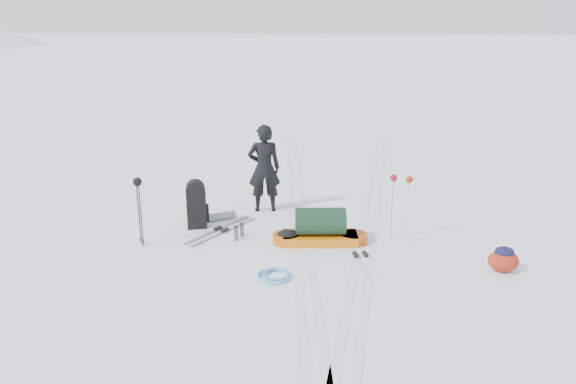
# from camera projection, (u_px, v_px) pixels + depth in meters

# --- Properties ---
(ground) EXTENTS (200.00, 200.00, 0.00)m
(ground) POSITION_uv_depth(u_px,v_px,m) (302.00, 245.00, 9.93)
(ground) COLOR white
(ground) RESTS_ON ground
(ski_tracks) EXTENTS (3.38, 17.97, 0.01)m
(ski_tracks) POSITION_uv_depth(u_px,v_px,m) (335.00, 227.00, 10.73)
(ski_tracks) COLOR silver
(ski_tracks) RESTS_ON ground
(skier) EXTENTS (0.71, 0.52, 1.81)m
(skier) POSITION_uv_depth(u_px,v_px,m) (264.00, 168.00, 11.39)
(skier) COLOR black
(skier) RESTS_ON ground
(pulk_sled) EXTENTS (1.72, 0.63, 0.65)m
(pulk_sled) POSITION_uv_depth(u_px,v_px,m) (320.00, 230.00, 9.95)
(pulk_sled) COLOR orange
(pulk_sled) RESTS_ON ground
(expedition_rucksack) EXTENTS (0.89, 0.79, 0.93)m
(expedition_rucksack) POSITION_uv_depth(u_px,v_px,m) (200.00, 205.00, 10.66)
(expedition_rucksack) COLOR black
(expedition_rucksack) RESTS_ON ground
(ski_poles_black) EXTENTS (0.16, 0.15, 1.24)m
(ski_poles_black) POSITION_uv_depth(u_px,v_px,m) (138.00, 190.00, 9.61)
(ski_poles_black) COLOR black
(ski_poles_black) RESTS_ON ground
(ski_poles_silver) EXTENTS (0.39, 0.20, 1.24)m
(ski_poles_silver) POSITION_uv_depth(u_px,v_px,m) (401.00, 186.00, 9.76)
(ski_poles_silver) COLOR #B2B5BA
(ski_poles_silver) RESTS_ON ground
(touring_skis_grey) EXTENTS (1.16, 1.60, 0.06)m
(touring_skis_grey) POSITION_uv_depth(u_px,v_px,m) (221.00, 230.00, 10.54)
(touring_skis_grey) COLOR gray
(touring_skis_grey) RESTS_ON ground
(touring_skis_white) EXTENTS (0.58, 1.73, 0.06)m
(touring_skis_white) POSITION_uv_depth(u_px,v_px,m) (360.00, 256.00, 9.45)
(touring_skis_white) COLOR silver
(touring_skis_white) RESTS_ON ground
(rope_coil) EXTENTS (0.72, 0.72, 0.07)m
(rope_coil) POSITION_uv_depth(u_px,v_px,m) (275.00, 275.00, 8.70)
(rope_coil) COLOR #5CA8E1
(rope_coil) RESTS_ON ground
(small_daypack) EXTENTS (0.50, 0.39, 0.41)m
(small_daypack) POSITION_uv_depth(u_px,v_px,m) (503.00, 259.00, 8.86)
(small_daypack) COLOR maroon
(small_daypack) RESTS_ON ground
(thermos_pair) EXTENTS (0.17, 0.29, 0.28)m
(thermos_pair) POSITION_uv_depth(u_px,v_px,m) (239.00, 232.00, 10.17)
(thermos_pair) COLOR #515458
(thermos_pair) RESTS_ON ground
(stuff_sack) EXTENTS (0.44, 0.36, 0.25)m
(stuff_sack) POSITION_uv_depth(u_px,v_px,m) (287.00, 237.00, 9.96)
(stuff_sack) COLOR black
(stuff_sack) RESTS_ON ground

